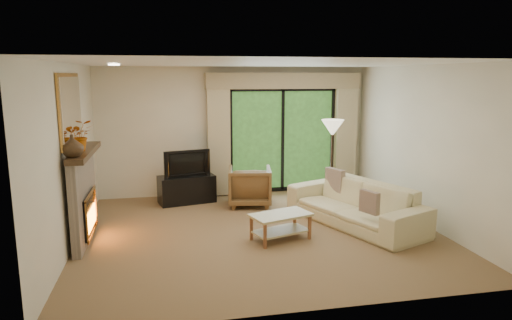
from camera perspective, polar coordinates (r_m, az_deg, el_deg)
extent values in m
plane|color=olive|center=(7.27, 0.48, -8.98)|extent=(5.50, 5.50, 0.00)
plane|color=white|center=(6.86, 0.51, 11.96)|extent=(5.50, 5.50, 0.00)
plane|color=beige|center=(9.38, -2.68, 3.61)|extent=(5.00, 0.00, 5.00)
plane|color=beige|center=(4.58, 6.99, -3.82)|extent=(5.00, 0.00, 5.00)
plane|color=beige|center=(6.93, -22.36, 0.36)|extent=(0.00, 5.00, 5.00)
plane|color=beige|center=(7.98, 20.21, 1.74)|extent=(0.00, 5.00, 5.00)
cube|color=tan|center=(9.19, -4.68, 2.81)|extent=(0.45, 0.18, 2.35)
cube|color=tan|center=(9.88, 11.10, 3.19)|extent=(0.45, 0.18, 2.35)
cube|color=tan|center=(9.38, 3.54, 9.85)|extent=(3.20, 0.24, 0.32)
cube|color=black|center=(8.93, -8.65, -3.62)|extent=(1.13, 0.69, 0.53)
imported|color=black|center=(8.82, -8.74, -0.34)|extent=(0.89, 0.30, 0.51)
imported|color=brown|center=(8.63, -0.78, -3.28)|extent=(0.91, 0.93, 0.74)
imported|color=beige|center=(7.69, 12.24, -5.36)|extent=(1.79, 2.61, 0.71)
cube|color=#503A2C|center=(6.99, 14.00, -5.12)|extent=(0.21, 0.34, 0.33)
cube|color=#503A2C|center=(8.23, 9.84, -2.49)|extent=(0.25, 0.42, 0.41)
imported|color=#382717|center=(6.45, -21.97, 1.65)|extent=(0.32, 0.32, 0.30)
imported|color=#AA510B|center=(6.92, -21.30, 2.89)|extent=(0.48, 0.44, 0.45)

